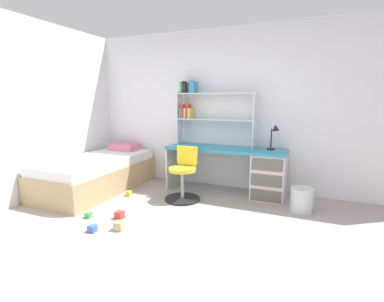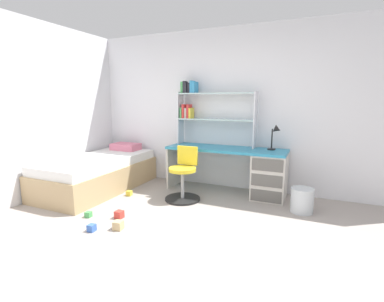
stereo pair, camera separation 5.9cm
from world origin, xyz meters
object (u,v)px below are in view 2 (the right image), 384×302
at_px(desk, 256,170).
at_px(toy_block_blue_1, 92,228).
at_px(toy_block_natural_4, 118,225).
at_px(toy_block_green_2, 88,214).
at_px(toy_block_red_3, 119,214).
at_px(bookshelf_hutch, 205,107).
at_px(desk_lamp, 276,133).
at_px(waste_bin, 302,200).
at_px(bed_platform, 99,173).
at_px(swivel_chair, 183,179).
at_px(toy_block_yellow_0, 129,193).

relative_size(desk, toy_block_blue_1, 23.47).
bearing_deg(toy_block_natural_4, toy_block_green_2, 167.58).
bearing_deg(toy_block_blue_1, toy_block_red_3, 82.92).
relative_size(bookshelf_hutch, desk_lamp, 3.39).
distance_m(desk_lamp, toy_block_red_3, 2.48).
relative_size(waste_bin, toy_block_blue_1, 4.08).
distance_m(desk_lamp, bed_platform, 2.89).
bearing_deg(swivel_chair, desk, 31.03).
height_order(bed_platform, toy_block_yellow_0, bed_platform).
height_order(desk, toy_block_blue_1, desk).
bearing_deg(desk, toy_block_blue_1, -126.56).
height_order(toy_block_green_2, toy_block_red_3, toy_block_red_3).
xyz_separation_m(desk_lamp, toy_block_red_3, (-1.64, -1.61, -0.93)).
xyz_separation_m(waste_bin, toy_block_natural_4, (-1.88, -1.40, -0.11)).
height_order(toy_block_yellow_0, toy_block_blue_1, toy_block_blue_1).
xyz_separation_m(toy_block_yellow_0, toy_block_red_3, (0.40, -0.75, 0.01)).
bearing_deg(waste_bin, toy_block_green_2, -152.43).
height_order(swivel_chair, toy_block_blue_1, swivel_chair).
height_order(swivel_chair, toy_block_red_3, swivel_chair).
bearing_deg(bookshelf_hutch, toy_block_red_3, -105.83).
relative_size(bookshelf_hutch, toy_block_green_2, 18.32).
distance_m(desk, toy_block_green_2, 2.45).
height_order(waste_bin, toy_block_natural_4, waste_bin).
bearing_deg(toy_block_red_3, toy_block_natural_4, -53.54).
bearing_deg(desk, swivel_chair, -148.97).
xyz_separation_m(desk, toy_block_green_2, (-1.76, -1.66, -0.37)).
xyz_separation_m(bookshelf_hutch, toy_block_yellow_0, (-0.88, -0.95, -1.31)).
distance_m(toy_block_red_3, toy_block_natural_4, 0.33).
relative_size(toy_block_green_2, toy_block_natural_4, 0.72).
distance_m(desk, toy_block_natural_4, 2.18).
bearing_deg(toy_block_red_3, bookshelf_hutch, 74.17).
bearing_deg(bookshelf_hutch, toy_block_yellow_0, -132.92).
bearing_deg(bed_platform, waste_bin, 5.72).
bearing_deg(toy_block_blue_1, desk_lamp, 50.26).
height_order(bookshelf_hutch, bed_platform, bookshelf_hutch).
relative_size(toy_block_blue_1, toy_block_red_3, 0.86).
relative_size(waste_bin, toy_block_yellow_0, 4.22).
bearing_deg(bookshelf_hutch, toy_block_natural_4, -98.35).
height_order(toy_block_blue_1, toy_block_green_2, toy_block_blue_1).
bearing_deg(toy_block_natural_4, bed_platform, 138.92).
bearing_deg(toy_block_blue_1, desk, 53.44).
bearing_deg(swivel_chair, waste_bin, 6.67).
height_order(bookshelf_hutch, toy_block_red_3, bookshelf_hutch).
relative_size(swivel_chair, toy_block_green_2, 10.98).
distance_m(swivel_chair, toy_block_yellow_0, 0.90).
bearing_deg(toy_block_blue_1, toy_block_green_2, 138.61).
bearing_deg(bookshelf_hutch, bed_platform, -150.62).
relative_size(desk, desk_lamp, 4.86).
height_order(toy_block_green_2, toy_block_natural_4, toy_block_natural_4).
bearing_deg(toy_block_green_2, toy_block_red_3, 20.06).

